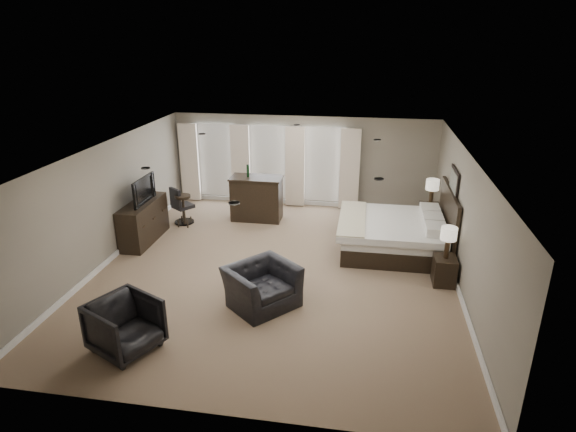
% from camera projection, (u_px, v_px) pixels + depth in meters
% --- Properties ---
extents(room, '(7.60, 8.60, 2.64)m').
position_uv_depth(room, '(275.00, 213.00, 9.90)').
color(room, '#826A52').
rests_on(room, ground).
extents(window_bay, '(5.25, 0.20, 2.30)m').
position_uv_depth(window_bay, '(268.00, 165.00, 13.86)').
color(window_bay, silver).
rests_on(window_bay, room).
extents(bed, '(2.40, 2.29, 1.53)m').
position_uv_depth(bed, '(398.00, 220.00, 11.01)').
color(bed, silver).
rests_on(bed, ground).
extents(nightstand_near, '(0.43, 0.53, 0.58)m').
position_uv_depth(nightstand_near, '(444.00, 270.00, 9.71)').
color(nightstand_near, black).
rests_on(nightstand_near, ground).
extents(nightstand_far, '(0.50, 0.61, 0.66)m').
position_uv_depth(nightstand_far, '(429.00, 217.00, 12.36)').
color(nightstand_far, black).
rests_on(nightstand_far, ground).
extents(lamp_near, '(0.32, 0.32, 0.65)m').
position_uv_depth(lamp_near, '(448.00, 243.00, 9.49)').
color(lamp_near, beige).
rests_on(lamp_near, nightstand_near).
extents(lamp_far, '(0.33, 0.33, 0.68)m').
position_uv_depth(lamp_far, '(432.00, 192.00, 12.12)').
color(lamp_far, beige).
rests_on(lamp_far, nightstand_far).
extents(wall_art, '(0.04, 0.96, 0.56)m').
position_uv_depth(wall_art, '(454.00, 181.00, 10.48)').
color(wall_art, slate).
rests_on(wall_art, room).
extents(dresser, '(0.55, 1.70, 0.99)m').
position_uv_depth(dresser, '(144.00, 222.00, 11.64)').
color(dresser, black).
rests_on(dresser, ground).
extents(tv, '(0.62, 1.08, 0.14)m').
position_uv_depth(tv, '(141.00, 200.00, 11.43)').
color(tv, black).
rests_on(tv, dresser).
extents(armchair_near, '(1.39, 1.42, 1.05)m').
position_uv_depth(armchair_near, '(262.00, 280.00, 8.85)').
color(armchair_near, black).
rests_on(armchair_near, ground).
extents(armchair_far, '(1.20, 1.23, 0.97)m').
position_uv_depth(armchair_far, '(125.00, 324.00, 7.61)').
color(armchair_far, black).
rests_on(armchair_far, ground).
extents(bar_counter, '(1.38, 0.72, 1.20)m').
position_uv_depth(bar_counter, '(257.00, 198.00, 12.93)').
color(bar_counter, black).
rests_on(bar_counter, ground).
extents(bar_stool_left, '(0.51, 0.51, 0.85)m').
position_uv_depth(bar_stool_left, '(184.00, 211.00, 12.54)').
color(bar_stool_left, black).
rests_on(bar_stool_left, ground).
extents(bar_stool_right, '(0.48, 0.48, 0.84)m').
position_uv_depth(bar_stool_right, '(263.00, 199.00, 13.44)').
color(bar_stool_right, black).
rests_on(bar_stool_right, ground).
extents(desk_chair, '(0.72, 0.72, 1.01)m').
position_uv_depth(desk_chair, '(183.00, 205.00, 12.71)').
color(desk_chair, black).
rests_on(desk_chair, ground).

